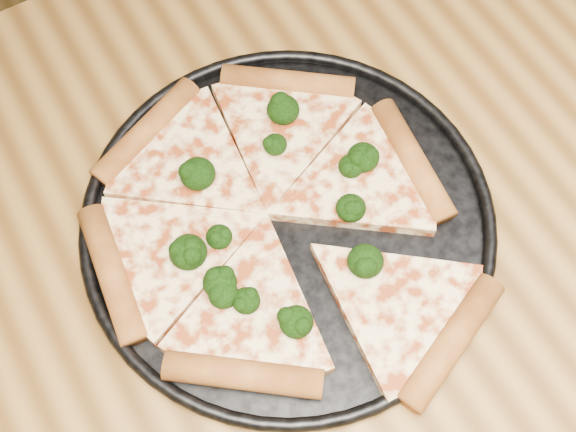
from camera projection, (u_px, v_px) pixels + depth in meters
dining_table at (339, 362)px, 0.68m from camera, size 1.20×0.90×0.75m
pizza_pan at (288, 220)px, 0.63m from camera, size 0.35×0.35×0.02m
pizza at (275, 220)px, 0.62m from camera, size 0.31×0.36×0.02m
broccoli_florets at (271, 223)px, 0.61m from camera, size 0.20×0.20×0.02m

